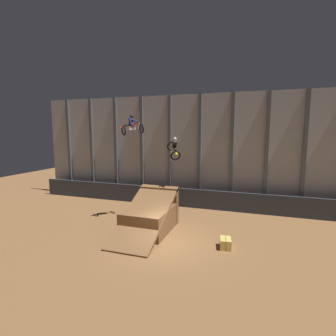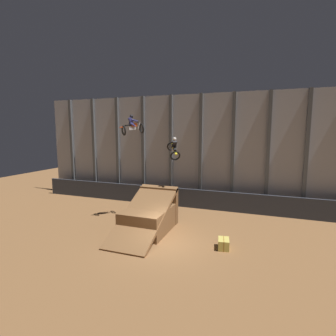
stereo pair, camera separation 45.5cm
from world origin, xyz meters
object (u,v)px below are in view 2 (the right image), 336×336
(rider_bike_left_air, at_px, (132,126))
(rider_bike_right_air, at_px, (174,148))
(dirt_ramp, at_px, (150,216))
(hay_bale_trackside, at_px, (224,244))

(rider_bike_left_air, height_order, rider_bike_right_air, rider_bike_left_air)
(dirt_ramp, bearing_deg, rider_bike_left_air, 141.61)
(rider_bike_left_air, bearing_deg, dirt_ramp, 2.78)
(dirt_ramp, xyz_separation_m, rider_bike_left_air, (-2.09, 1.65, 5.99))
(dirt_ramp, relative_size, rider_bike_right_air, 3.16)
(rider_bike_right_air, distance_m, hay_bale_trackside, 7.49)
(hay_bale_trackside, bearing_deg, rider_bike_left_air, 157.88)
(dirt_ramp, height_order, rider_bike_right_air, rider_bike_right_air)
(dirt_ramp, distance_m, rider_bike_left_air, 6.56)
(rider_bike_left_air, relative_size, hay_bale_trackside, 1.70)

